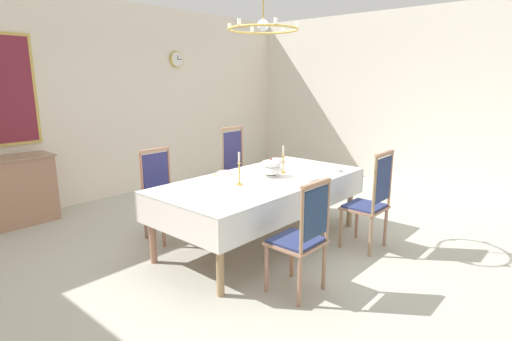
# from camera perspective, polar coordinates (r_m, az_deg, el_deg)

# --- Properties ---
(ground) EXTENTS (7.61, 6.12, 0.04)m
(ground) POSITION_cam_1_polar(r_m,az_deg,el_deg) (4.84, 0.54, -10.21)
(ground) COLOR beige
(back_wall) EXTENTS (7.61, 0.08, 3.07)m
(back_wall) POSITION_cam_1_polar(r_m,az_deg,el_deg) (6.90, -19.58, 9.29)
(back_wall) COLOR silver
(back_wall) RESTS_ON ground
(right_wall) EXTENTS (0.08, 6.12, 3.07)m
(right_wall) POSITION_cam_1_polar(r_m,az_deg,el_deg) (7.79, 19.67, 9.60)
(right_wall) COLOR silver
(right_wall) RESTS_ON ground
(dining_table) EXTENTS (2.51, 1.21, 0.77)m
(dining_table) POSITION_cam_1_polar(r_m,az_deg,el_deg) (4.58, 0.92, -2.05)
(dining_table) COLOR #A2815A
(dining_table) RESTS_ON ground
(tablecloth) EXTENTS (2.53, 1.23, 0.32)m
(tablecloth) POSITION_cam_1_polar(r_m,az_deg,el_deg) (4.58, 0.92, -2.02)
(tablecloth) COLOR white
(tablecloth) RESTS_ON dining_table
(chair_south_a) EXTENTS (0.44, 0.42, 1.05)m
(chair_south_a) POSITION_cam_1_polar(r_m,az_deg,el_deg) (3.56, 6.55, -9.14)
(chair_south_a) COLOR #AA7766
(chair_south_a) RESTS_ON ground
(chair_north_a) EXTENTS (0.44, 0.42, 1.07)m
(chair_north_a) POSITION_cam_1_polar(r_m,az_deg,el_deg) (4.92, -13.06, -3.07)
(chair_north_a) COLOR tan
(chair_north_a) RESTS_ON ground
(chair_south_b) EXTENTS (0.44, 0.42, 1.12)m
(chair_south_b) POSITION_cam_1_polar(r_m,az_deg,el_deg) (4.63, 15.96, -4.02)
(chair_south_b) COLOR #A37F5D
(chair_south_b) RESTS_ON ground
(chair_north_b) EXTENTS (0.44, 0.42, 1.22)m
(chair_north_b) POSITION_cam_1_polar(r_m,az_deg,el_deg) (5.74, -2.50, 0.02)
(chair_north_b) COLOR #AE7B5C
(chair_north_b) RESTS_ON ground
(soup_tureen) EXTENTS (0.27, 0.27, 0.22)m
(soup_tureen) POSITION_cam_1_polar(r_m,az_deg,el_deg) (4.65, 2.13, 0.43)
(soup_tureen) COLOR white
(soup_tureen) RESTS_ON tablecloth
(candlestick_west) EXTENTS (0.07, 0.07, 0.36)m
(candlestick_west) POSITION_cam_1_polar(r_m,az_deg,el_deg) (4.25, -2.40, -0.20)
(candlestick_west) COLOR gold
(candlestick_west) RESTS_ON tablecloth
(candlestick_east) EXTENTS (0.07, 0.07, 0.33)m
(candlestick_east) POSITION_cam_1_polar(r_m,az_deg,el_deg) (4.82, 3.87, 1.19)
(candlestick_east) COLOR gold
(candlestick_east) RESTS_ON tablecloth
(bowl_near_left) EXTENTS (0.20, 0.20, 0.04)m
(bowl_near_left) POSITION_cam_1_polar(r_m,az_deg,el_deg) (4.49, 7.67, -1.21)
(bowl_near_left) COLOR white
(bowl_near_left) RESTS_ON tablecloth
(bowl_near_right) EXTENTS (0.19, 0.19, 0.03)m
(bowl_near_right) POSITION_cam_1_polar(r_m,az_deg,el_deg) (4.79, -4.43, -0.28)
(bowl_near_right) COLOR white
(bowl_near_right) RESTS_ON tablecloth
(bowl_far_left) EXTENTS (0.20, 0.20, 0.04)m
(bowl_far_left) POSITION_cam_1_polar(r_m,az_deg,el_deg) (5.50, 3.06, 1.50)
(bowl_far_left) COLOR white
(bowl_far_left) RESTS_ON tablecloth
(bowl_far_right) EXTENTS (0.15, 0.15, 0.03)m
(bowl_far_right) POSITION_cam_1_polar(r_m,az_deg,el_deg) (5.04, 11.26, 0.16)
(bowl_far_right) COLOR white
(bowl_far_right) RESTS_ON tablecloth
(spoon_primary) EXTENTS (0.05, 0.18, 0.01)m
(spoon_primary) POSITION_cam_1_polar(r_m,az_deg,el_deg) (4.62, 8.32, -1.05)
(spoon_primary) COLOR gold
(spoon_primary) RESTS_ON tablecloth
(spoon_secondary) EXTENTS (0.03, 0.18, 0.01)m
(spoon_secondary) POSITION_cam_1_polar(r_m,az_deg,el_deg) (4.73, -5.70, -0.65)
(spoon_secondary) COLOR gold
(spoon_secondary) RESTS_ON tablecloth
(mounted_clock) EXTENTS (0.28, 0.06, 0.28)m
(mounted_clock) POSITION_cam_1_polar(r_m,az_deg,el_deg) (7.52, -11.16, 15.21)
(mounted_clock) COLOR #D1B251
(chandelier) EXTENTS (0.76, 0.75, 0.66)m
(chandelier) POSITION_cam_1_polar(r_m,az_deg,el_deg) (4.46, 1.00, 19.49)
(chandelier) COLOR gold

